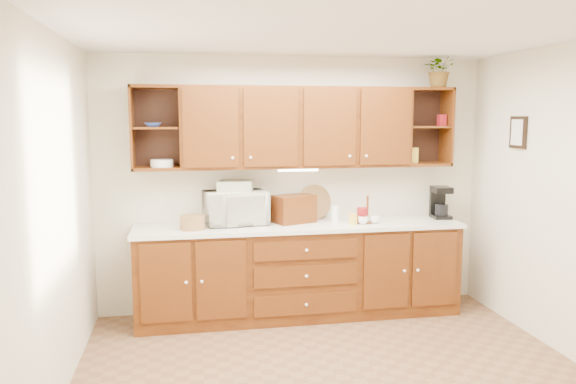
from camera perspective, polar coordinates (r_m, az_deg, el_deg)
name	(u,v)px	position (r m, az deg, el deg)	size (l,w,h in m)	color
floor	(337,381)	(4.53, 5.05, -18.55)	(4.00, 4.00, 0.00)	brown
ceiling	(342,30)	(4.10, 5.49, 16.08)	(4.00, 4.00, 0.00)	white
back_wall	(294,184)	(5.81, 0.60, 0.78)	(4.00, 4.00, 0.00)	beige
left_wall	(50,222)	(4.07, -23.02, -2.82)	(3.50, 3.50, 0.00)	beige
base_cabinets	(299,272)	(5.68, 1.17, -8.12)	(3.20, 0.60, 0.90)	#3E1707
countertop	(300,226)	(5.57, 1.21, -3.48)	(3.24, 0.64, 0.04)	white
upper_cabinets	(298,127)	(5.61, 1.02, 6.61)	(3.20, 0.33, 0.80)	#3E1707
undercabinet_light	(298,170)	(5.58, 1.03, 2.25)	(0.40, 0.05, 0.03)	white
framed_picture	(518,132)	(5.71, 22.35, 5.63)	(0.03, 0.24, 0.30)	black
wicker_basket	(193,222)	(5.37, -9.67, -3.07)	(0.23, 0.23, 0.13)	olive
microwave	(235,208)	(5.56, -5.36, -1.59)	(0.60, 0.40, 0.33)	silver
towel_stack	(235,186)	(5.53, -5.39, 0.61)	(0.33, 0.24, 0.10)	#E0BE69
wine_bottle	(249,208)	(5.59, -4.00, -1.67)	(0.08, 0.08, 0.30)	black
woven_tray	(315,218)	(5.84, 2.73, -2.66)	(0.36, 0.36, 0.02)	olive
bread_box	(294,209)	(5.63, 0.60, -1.72)	(0.39, 0.25, 0.28)	#3E1707
mug_tree	(367,219)	(5.66, 8.05, -2.72)	(0.26, 0.25, 0.28)	#3E1707
canister_red	(362,215)	(5.66, 7.55, -2.34)	(0.11, 0.11, 0.16)	maroon
canister_white	(335,214)	(5.66, 4.83, -2.22)	(0.08, 0.08, 0.17)	white
canister_yellow	(353,219)	(5.58, 6.62, -2.74)	(0.08, 0.08, 0.11)	gold
coffee_maker	(440,203)	(6.09, 15.20, -1.07)	(0.20, 0.25, 0.33)	black
bowl_stack	(153,125)	(5.46, -13.55, 6.65)	(0.16, 0.16, 0.04)	#294499
plate_stack	(162,163)	(5.50, -12.70, 2.88)	(0.22, 0.22, 0.07)	white
pantry_box_yellow	(413,155)	(5.97, 12.60, 3.66)	(0.09, 0.07, 0.16)	gold
pantry_box_red	(442,120)	(6.06, 15.36, 7.04)	(0.08, 0.07, 0.12)	maroon
potted_plant	(439,70)	(6.04, 15.13, 11.92)	(0.33, 0.28, 0.36)	#999999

